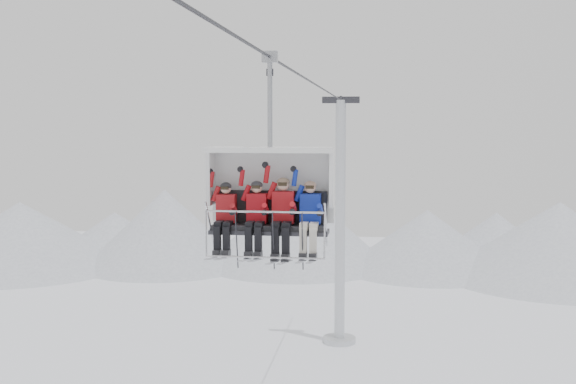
# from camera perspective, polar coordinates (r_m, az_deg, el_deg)

# --- Properties ---
(ridgeline) EXTENTS (72.00, 21.00, 7.00)m
(ridgeline) POSITION_cam_1_polar(r_m,az_deg,el_deg) (59.76, 3.70, -3.47)
(ridgeline) COLOR silver
(ridgeline) RESTS_ON ground
(lift_tower_right) EXTENTS (2.00, 1.80, 13.48)m
(lift_tower_right) POSITION_cam_1_polar(r_m,az_deg,el_deg) (39.44, 4.13, -3.72)
(lift_tower_right) COLOR silver
(lift_tower_right) RESTS_ON ground
(haul_cable) EXTENTS (0.06, 50.00, 0.06)m
(haul_cable) POSITION_cam_1_polar(r_m,az_deg,el_deg) (17.08, -0.00, 9.79)
(haul_cable) COLOR #2D2D32
(haul_cable) RESTS_ON lift_tower_left
(chairlift_carrier) EXTENTS (2.51, 1.17, 3.98)m
(chairlift_carrier) POSITION_cam_1_polar(r_m,az_deg,el_deg) (14.47, -1.35, 0.29)
(chairlift_carrier) COLOR black
(chairlift_carrier) RESTS_ON haul_cable
(skier_far_left) EXTENTS (0.38, 1.69, 1.54)m
(skier_far_left) POSITION_cam_1_polar(r_m,az_deg,el_deg) (14.38, -4.99, -1.84)
(skier_far_left) COLOR #AC171C
(skier_far_left) RESTS_ON chairlift_carrier
(skier_center_left) EXTENTS (0.40, 1.69, 1.59)m
(skier_center_left) POSITION_cam_1_polar(r_m,az_deg,el_deg) (14.26, -2.53, -1.83)
(skier_center_left) COLOR #AE0F18
(skier_center_left) RESTS_ON chairlift_carrier
(skier_center_right) EXTENTS (0.43, 1.69, 1.70)m
(skier_center_right) POSITION_cam_1_polar(r_m,az_deg,el_deg) (14.18, -0.42, -1.73)
(skier_center_right) COLOR #AE1419
(skier_center_right) RESTS_ON chairlift_carrier
(skier_far_right) EXTENTS (0.40, 1.69, 1.60)m
(skier_far_right) POSITION_cam_1_polar(r_m,az_deg,el_deg) (14.12, 1.74, -1.88)
(skier_far_right) COLOR #142BA8
(skier_far_right) RESTS_ON chairlift_carrier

